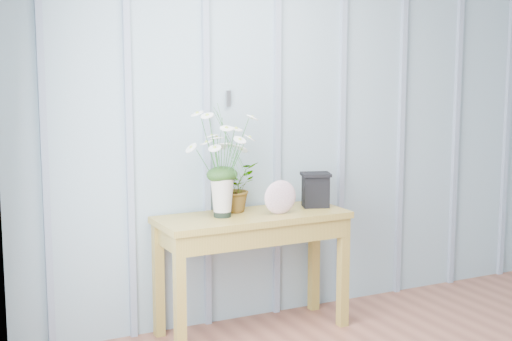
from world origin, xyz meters
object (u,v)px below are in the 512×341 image
carved_box (316,189)px  sideboard (252,232)px  felt_disc_vessel (280,197)px  daisy_vase (222,148)px

carved_box → sideboard: bearing=-177.8°
felt_disc_vessel → carved_box: size_ratio=0.95×
sideboard → felt_disc_vessel: size_ratio=5.67×
carved_box → daisy_vase: bearing=-179.8°
sideboard → carved_box: (0.46, 0.02, 0.23)m
sideboard → daisy_vase: 0.57m
sideboard → daisy_vase: daisy_vase is taller
sideboard → felt_disc_vessel: 0.28m
sideboard → felt_disc_vessel: (0.15, -0.07, 0.22)m
daisy_vase → felt_disc_vessel: size_ratio=3.16×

